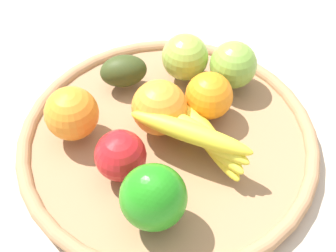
% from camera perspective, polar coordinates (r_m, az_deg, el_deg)
% --- Properties ---
extents(ground_plane, '(2.40, 2.40, 0.00)m').
position_cam_1_polar(ground_plane, '(0.77, -0.00, -2.50)').
color(ground_plane, '#BFAF98').
rests_on(ground_plane, ground).
extents(basket, '(0.46, 0.46, 0.03)m').
position_cam_1_polar(basket, '(0.76, -0.00, -1.77)').
color(basket, '#9C734F').
rests_on(basket, ground_plane).
extents(orange_2, '(0.09, 0.09, 0.07)m').
position_cam_1_polar(orange_2, '(0.75, 4.61, 3.71)').
color(orange_2, orange).
rests_on(orange_2, basket).
extents(orange_1, '(0.08, 0.08, 0.08)m').
position_cam_1_polar(orange_1, '(0.73, -11.16, 1.44)').
color(orange_1, orange).
rests_on(orange_1, basket).
extents(apple_2, '(0.11, 0.11, 0.08)m').
position_cam_1_polar(apple_2, '(0.80, 7.62, 7.08)').
color(apple_2, '#7CA83D').
rests_on(apple_2, basket).
extents(avocado, '(0.08, 0.09, 0.05)m').
position_cam_1_polar(avocado, '(0.81, -5.21, 6.41)').
color(avocado, '#343F19').
rests_on(avocado, basket).
extents(apple_1, '(0.09, 0.09, 0.07)m').
position_cam_1_polar(apple_1, '(0.68, -5.56, -3.44)').
color(apple_1, red).
rests_on(apple_1, basket).
extents(banana_bunch, '(0.19, 0.13, 0.07)m').
position_cam_1_polar(banana_bunch, '(0.71, 3.64, -0.79)').
color(banana_bunch, yellow).
rests_on(banana_bunch, basket).
extents(apple_0, '(0.08, 0.08, 0.08)m').
position_cam_1_polar(apple_0, '(0.81, 2.01, 8.03)').
color(apple_0, '#90AD40').
rests_on(apple_0, basket).
extents(orange_0, '(0.12, 0.12, 0.08)m').
position_cam_1_polar(orange_0, '(0.72, -1.32, 1.99)').
color(orange_0, orange).
rests_on(orange_0, basket).
extents(bell_pepper, '(0.12, 0.12, 0.10)m').
position_cam_1_polar(bell_pepper, '(0.62, -1.71, -8.34)').
color(bell_pepper, '#228B19').
rests_on(bell_pepper, basket).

